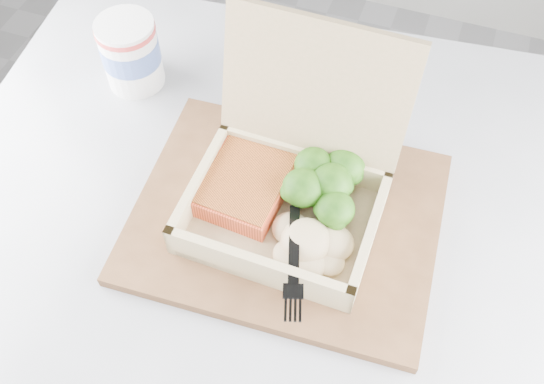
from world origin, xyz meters
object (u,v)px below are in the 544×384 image
(cafe_table, at_px, (267,333))
(serving_tray, at_px, (286,217))
(paper_cup, at_px, (130,51))
(takeout_container, at_px, (293,174))

(cafe_table, relative_size, serving_tray, 2.69)
(paper_cup, bearing_deg, cafe_table, -38.73)
(serving_tray, xyz_separation_m, paper_cup, (-0.27, 0.15, 0.05))
(takeout_container, height_order, paper_cup, takeout_container)
(serving_tray, bearing_deg, takeout_container, 92.76)
(serving_tray, xyz_separation_m, takeout_container, (-0.00, 0.02, 0.06))
(serving_tray, distance_m, takeout_container, 0.06)
(cafe_table, xyz_separation_m, serving_tray, (0.00, 0.07, 0.20))
(cafe_table, distance_m, paper_cup, 0.42)
(serving_tray, height_order, takeout_container, takeout_container)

